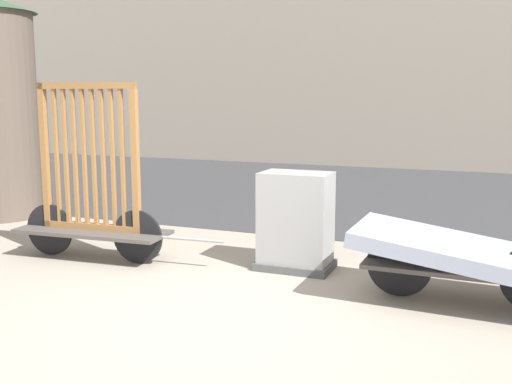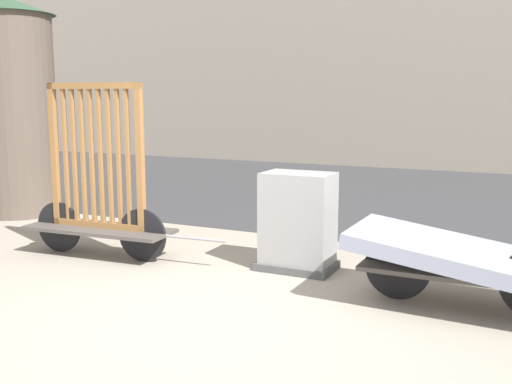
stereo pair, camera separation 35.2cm
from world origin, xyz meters
name	(u,v)px [view 2 (the right image)]	position (x,y,z in m)	size (l,w,h in m)	color
ground_plane	(188,322)	(0.00, 0.00, 0.00)	(60.00, 60.00, 0.00)	gray
road_strip	(389,194)	(0.00, 7.06, 0.00)	(56.00, 7.92, 0.01)	#38383A
bike_cart_with_bedframe	(98,198)	(-1.96, 1.29, 0.67)	(2.45, 0.67, 1.94)	#4C4742
bike_cart_with_mattress	(465,259)	(1.96, 1.29, 0.43)	(2.54, 1.00, 0.66)	#4C4742
utility_cabinet	(298,225)	(0.25, 1.76, 0.47)	(0.78, 0.53, 1.02)	#4C4C4C
advertising_column	(15,106)	(-4.73, 2.75, 1.64)	(1.34, 1.34, 3.23)	brown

